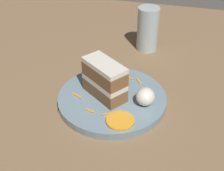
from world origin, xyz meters
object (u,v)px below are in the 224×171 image
object	(u,v)px
cake_slice	(105,79)
orange_garnish	(120,121)
cream_dollop	(145,97)
drinking_glass	(148,32)
plate	(112,99)

from	to	relation	value
cake_slice	orange_garnish	bearing A→B (deg)	71.01
cream_dollop	drinking_glass	xyz separation A→B (m)	(-0.29, -0.04, 0.02)
cake_slice	orange_garnish	size ratio (longest dim) A/B	1.93
cream_dollop	orange_garnish	world-z (taller)	cream_dollop
cake_slice	orange_garnish	world-z (taller)	cake_slice
cream_dollop	orange_garnish	xyz separation A→B (m)	(0.07, -0.04, -0.02)
plate	cake_slice	world-z (taller)	cake_slice
plate	cream_dollop	xyz separation A→B (m)	(0.01, 0.08, 0.03)
plate	drinking_glass	size ratio (longest dim) A/B	1.96
cake_slice	drinking_glass	xyz separation A→B (m)	(-0.28, 0.05, -0.01)
cake_slice	drinking_glass	distance (m)	0.29
cake_slice	orange_garnish	distance (m)	0.11
plate	orange_garnish	distance (m)	0.09
orange_garnish	drinking_glass	bearing A→B (deg)	-179.37
cake_slice	drinking_glass	size ratio (longest dim) A/B	0.90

